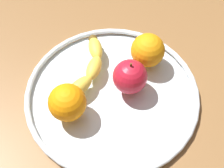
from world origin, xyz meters
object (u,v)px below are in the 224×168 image
at_px(banana, 90,66).
at_px(apple, 130,77).
at_px(fruit_bowl, 112,94).
at_px(orange_center, 67,102).
at_px(orange_back_right, 148,50).

height_order(banana, apple, apple).
bearing_deg(fruit_bowl, orange_center, 140.04).
bearing_deg(apple, fruit_bowl, 131.50).
xyz_separation_m(orange_back_right, orange_center, (-0.18, 0.11, 0.00)).
height_order(fruit_bowl, banana, banana).
bearing_deg(fruit_bowl, banana, 60.38).
xyz_separation_m(fruit_bowl, banana, (0.04, 0.07, 0.02)).
relative_size(fruit_bowl, orange_center, 4.95).
bearing_deg(orange_center, orange_back_right, -30.46).
relative_size(fruit_bowl, apple, 4.65).
height_order(fruit_bowl, orange_center, orange_center).
bearing_deg(orange_center, banana, 0.70).
bearing_deg(banana, orange_center, 175.75).
height_order(apple, orange_back_right, apple).
bearing_deg(banana, fruit_bowl, -124.57).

